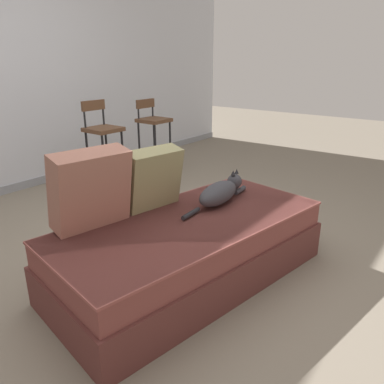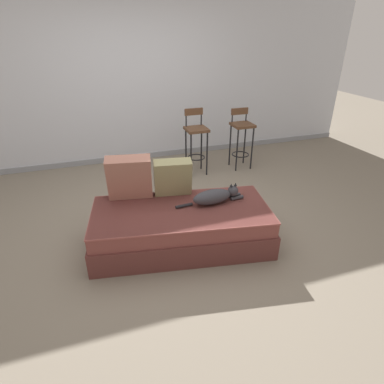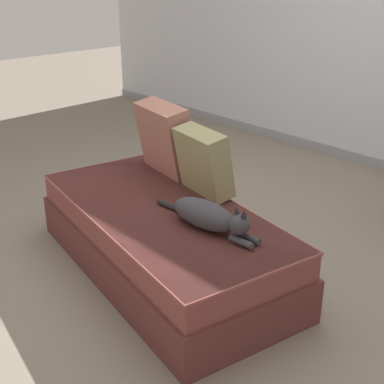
# 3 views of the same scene
# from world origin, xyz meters

# --- Properties ---
(ground_plane) EXTENTS (16.00, 16.00, 0.00)m
(ground_plane) POSITION_xyz_m (0.00, 0.00, 0.00)
(ground_plane) COLOR slate
(ground_plane) RESTS_ON ground
(wall_baseboard_trim) EXTENTS (8.00, 0.02, 0.09)m
(wall_baseboard_trim) POSITION_xyz_m (0.00, 2.20, 0.04)
(wall_baseboard_trim) COLOR gray
(wall_baseboard_trim) RESTS_ON ground
(couch) EXTENTS (1.93, 1.14, 0.42)m
(couch) POSITION_xyz_m (0.00, -0.40, 0.22)
(couch) COLOR brown
(couch) RESTS_ON ground
(throw_pillow_corner) EXTENTS (0.49, 0.31, 0.48)m
(throw_pillow_corner) POSITION_xyz_m (-0.44, 0.00, 0.66)
(throw_pillow_corner) COLOR #936051
(throw_pillow_corner) RESTS_ON couch
(throw_pillow_middle) EXTENTS (0.43, 0.28, 0.41)m
(throw_pillow_middle) POSITION_xyz_m (0.01, -0.07, 0.63)
(throw_pillow_middle) COLOR #847F56
(throw_pillow_middle) RESTS_ON couch
(cat) EXTENTS (0.74, 0.20, 0.19)m
(cat) POSITION_xyz_m (0.37, -0.38, 0.50)
(cat) COLOR #333338
(cat) RESTS_ON couch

